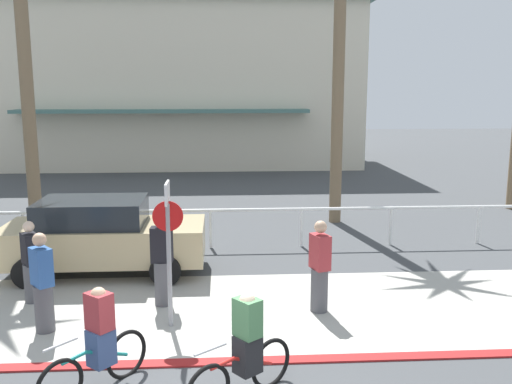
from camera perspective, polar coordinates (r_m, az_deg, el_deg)
The scene contains 14 objects.
ground_plane at distance 16.36m, azimuth -4.45°, elevation -4.14°, with size 80.00×80.00×0.00m, color #424447.
sidewalk_strip at distance 10.85m, azimuth -4.90°, elevation -11.84°, with size 44.00×4.00×0.02m, color #ADAAA0.
curb_paint at distance 9.03m, azimuth -5.20°, elevation -16.64°, with size 44.00×0.24×0.03m, color maroon.
building_backdrop at distance 32.32m, azimuth -8.57°, elevation 10.81°, with size 20.45×10.16×8.71m.
rail_fence at distance 14.71m, azimuth -4.58°, elevation -2.45°, with size 23.78×0.08×1.04m.
stop_sign_bike_lane at distance 9.77m, azimuth -8.79°, elevation -4.14°, with size 0.52×0.56×2.56m.
palm_tree_4 at distance 17.58m, azimuth 8.50°, elevation 18.43°, with size 3.10×3.07×8.79m.
car_tan_1 at distance 13.12m, azimuth -15.17°, elevation -4.24°, with size 4.40×2.02×1.69m.
cyclist_red_0 at distance 7.83m, azimuth -1.13°, elevation -15.50°, with size 1.46×1.18×1.50m.
cyclist_teal_1 at distance 8.30m, azimuth -15.56°, elevation -14.33°, with size 1.24×1.41×1.50m.
pedestrian_0 at distance 10.35m, azimuth -20.60°, elevation -8.88°, with size 0.45×0.47×1.75m.
pedestrian_1 at distance 10.97m, azimuth -9.38°, elevation -7.03°, with size 0.41×0.34×1.81m.
pedestrian_2 at distance 10.61m, azimuth 6.40°, elevation -7.79°, with size 0.40×0.46×1.74m.
pedestrian_3 at distance 11.83m, azimuth -21.59°, elevation -6.88°, with size 0.44×0.48×1.62m.
Camera 1 is at (0.29, -5.83, 4.12)m, focal length 39.90 mm.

